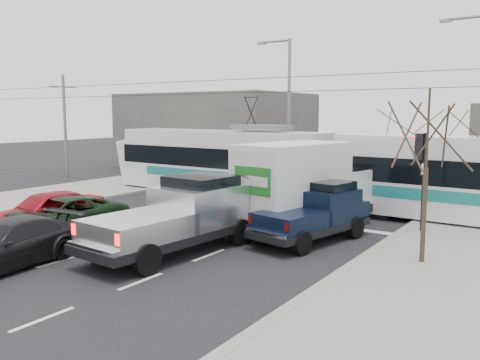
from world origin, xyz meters
The scene contains 15 objects.
ground centered at (0.00, 0.00, 0.00)m, with size 120.00×120.00×0.00m, color black.
sidewalk_right centered at (9.00, 0.00, 0.07)m, with size 6.00×60.00×0.15m, color gray.
rails centered at (0.00, 10.00, 0.01)m, with size 60.00×1.60×0.03m, color #33302D.
building_left centered at (-14.00, 22.00, 3.00)m, with size 14.00×10.00×6.00m, color #64605B.
bare_tree centered at (7.60, 2.50, 3.79)m, with size 2.40×2.40×5.00m.
traffic_signal centered at (6.47, 6.50, 2.74)m, with size 0.44×0.44×3.60m.
street_lamp_far centered at (-4.19, 16.00, 5.11)m, with size 2.38×0.25×9.00m.
catenary centered at (0.00, 10.00, 3.88)m, with size 60.00×0.20×7.00m.
tram centered at (1.80, 9.48, 1.86)m, with size 25.79×3.65×5.25m.
silver_pickup centered at (0.63, 0.07, 1.18)m, with size 2.80×6.71×2.37m.
box_truck centered at (2.50, 4.90, 1.65)m, with size 3.40×6.98×3.35m.
navy_pickup centered at (3.71, 3.62, 1.01)m, with size 2.72×5.10×2.04m.
green_car centered at (-4.46, -0.78, 0.68)m, with size 2.27×4.93×1.37m, color black.
red_car centered at (-5.54, -0.63, 0.77)m, with size 1.81×4.51×1.54m, color maroon.
dark_car centered at (-2.44, -4.23, 0.69)m, with size 1.92×4.73×1.37m, color black.
Camera 1 is at (11.08, -12.43, 4.46)m, focal length 38.00 mm.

